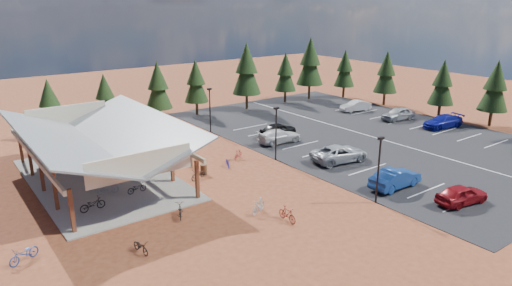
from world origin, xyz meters
name	(u,v)px	position (x,y,z in m)	size (l,w,h in m)	color
ground	(245,178)	(0.00, 0.00, 0.00)	(140.00, 140.00, 0.00)	#622C19
asphalt_lot	(362,134)	(18.50, 3.00, 0.02)	(27.00, 44.00, 0.04)	black
concrete_pad	(102,178)	(-10.00, 7.00, 0.05)	(10.60, 18.60, 0.10)	gray
bike_pavilion	(97,136)	(-10.00, 7.00, 3.82)	(11.65, 19.40, 4.97)	#552118
lamp_post_0	(379,165)	(5.00, -10.00, 2.98)	(0.50, 0.25, 5.14)	black
lamp_post_1	(276,130)	(5.00, 2.00, 2.98)	(0.50, 0.25, 5.14)	black
lamp_post_2	(210,107)	(5.00, 14.00, 2.98)	(0.50, 0.25, 5.14)	black
trash_bin_0	(204,169)	(-2.43, 2.80, 0.45)	(0.60, 0.60, 0.90)	#4C2F1B
trash_bin_1	(189,161)	(-2.41, 5.44, 0.45)	(0.60, 0.60, 0.90)	#4C2F1B
pine_2	(49,103)	(-10.29, 21.72, 4.07)	(2.87, 2.87, 6.68)	#382314
pine_3	(105,96)	(-4.03, 22.49, 4.00)	(2.82, 2.82, 6.57)	#382314
pine_4	(158,86)	(2.21, 21.52, 4.65)	(3.27, 3.27, 7.62)	#382314
pine_5	(196,81)	(7.95, 22.38, 4.49)	(3.16, 3.16, 7.36)	#382314
pine_6	(247,69)	(15.14, 21.05, 5.62)	(3.95, 3.95, 9.20)	#382314
pine_7	(286,72)	(22.42, 21.43, 4.52)	(3.18, 3.18, 7.40)	#382314
pine_8	(310,61)	(27.04, 21.16, 5.76)	(4.05, 4.05, 9.42)	#382314
pine_10	(495,86)	(33.71, -3.73, 4.88)	(3.43, 3.43, 7.99)	#382314
pine_11	(443,83)	(32.39, 2.29, 4.60)	(3.23, 3.23, 7.53)	#382314
pine_12	(386,72)	(32.89, 11.49, 4.77)	(3.35, 3.35, 7.81)	#382314
pine_13	(345,69)	(32.22, 18.86, 4.52)	(3.18, 3.18, 7.41)	#382314
bike_0	(92,204)	(-12.61, 1.07, 0.58)	(0.64, 1.85, 0.97)	black
bike_1	(108,188)	(-10.71, 3.36, 0.60)	(0.47, 1.66, 1.00)	gray
bike_2	(75,164)	(-11.20, 10.39, 0.60)	(0.66, 1.89, 0.99)	navy
bike_3	(64,161)	(-11.77, 11.73, 0.65)	(0.52, 1.83, 1.10)	maroon
bike_4	(137,188)	(-8.80, 2.21, 0.51)	(0.55, 1.57, 0.82)	black
bike_5	(140,166)	(-6.73, 6.40, 0.62)	(0.49, 1.73, 1.04)	gray
bike_6	(114,169)	(-8.75, 7.29, 0.51)	(0.54, 1.54, 0.81)	navy
bike_7	(104,148)	(-7.50, 13.60, 0.58)	(0.45, 1.59, 0.96)	maroon
bike_8	(141,246)	(-12.07, -6.28, 0.41)	(0.55, 1.57, 0.83)	black
bike_10	(24,254)	(-17.90, -3.20, 0.50)	(0.66, 1.90, 1.00)	navy
bike_11	(287,214)	(-2.32, -8.36, 0.53)	(0.50, 1.78, 1.07)	maroon
bike_12	(180,211)	(-7.96, -3.40, 0.47)	(0.62, 1.78, 0.94)	black
bike_13	(258,206)	(-3.12, -6.14, 0.54)	(0.50, 1.78, 1.07)	gray
bike_14	(228,162)	(0.34, 3.21, 0.41)	(0.55, 1.57, 0.83)	#1C1B9F
bike_15	(238,154)	(2.31, 4.43, 0.46)	(0.43, 1.52, 0.91)	maroon
bike_16	(198,174)	(-3.37, 2.07, 0.44)	(0.59, 1.69, 0.89)	black
car_0	(462,194)	(9.93, -13.92, 0.77)	(1.72, 4.26, 1.45)	maroon
car_1	(395,178)	(8.49, -9.05, 0.84)	(1.68, 4.83, 1.59)	navy
car_2	(340,153)	(9.52, -1.95, 0.82)	(2.58, 5.59, 1.55)	#A4A9AD
car_3	(279,136)	(8.75, 6.06, 0.76)	(2.01, 4.93, 1.43)	silver
car_4	(278,130)	(10.14, 7.98, 0.81)	(1.82, 4.52, 1.54)	black
car_7	(443,122)	(28.19, -0.90, 0.80)	(2.13, 5.23, 1.52)	navy
car_8	(398,114)	(27.01, 4.63, 0.84)	(1.88, 4.68, 1.59)	#9A9DA1
car_9	(355,106)	(26.44, 11.19, 0.75)	(1.51, 4.34, 1.43)	silver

